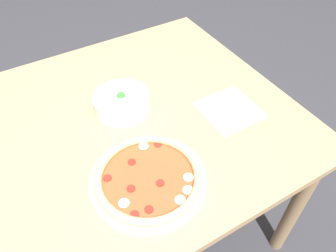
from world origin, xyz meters
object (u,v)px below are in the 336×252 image
(pizza, at_px, (148,178))
(bowl, at_px, (122,101))
(fork, at_px, (224,112))
(knife, at_px, (237,108))

(pizza, xyz_separation_m, bowl, (0.07, 0.34, 0.02))
(bowl, distance_m, fork, 0.38)
(bowl, relative_size, knife, 1.03)
(pizza, relative_size, bowl, 1.72)
(fork, bearing_deg, pizza, 101.48)
(bowl, height_order, knife, bowl)
(bowl, relative_size, fork, 1.04)
(fork, bearing_deg, bowl, 48.84)
(knife, bearing_deg, fork, 76.83)
(bowl, distance_m, knife, 0.43)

